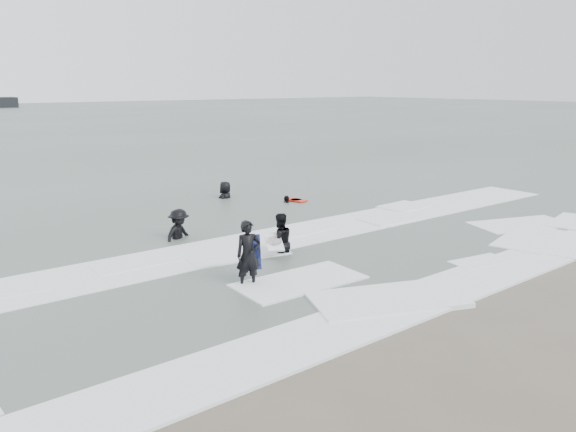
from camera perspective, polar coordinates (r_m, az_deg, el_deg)
ground at (r=15.00m, az=11.78°, el=-7.60°), size 320.00×320.00×0.00m
surfer_centre at (r=15.07m, az=-3.99°, el=-7.24°), size 0.77×0.60×1.84m
surfer_wading at (r=17.81m, az=-0.86°, el=-3.95°), size 1.02×0.85×1.90m
surfer_breaker at (r=19.77m, az=-10.97°, el=-2.44°), size 1.45×1.17×1.96m
surfer_right_near at (r=25.33m, az=-0.13°, el=1.27°), size 0.93×0.85×1.53m
surfer_right_far at (r=26.54m, az=-6.36°, el=1.74°), size 1.15×1.09×1.98m
surf_foam at (r=17.47m, az=2.60°, el=-4.16°), size 30.03×9.06×0.09m
bodyboards at (r=19.34m, az=-1.00°, el=-1.01°), size 8.12×8.28×1.25m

